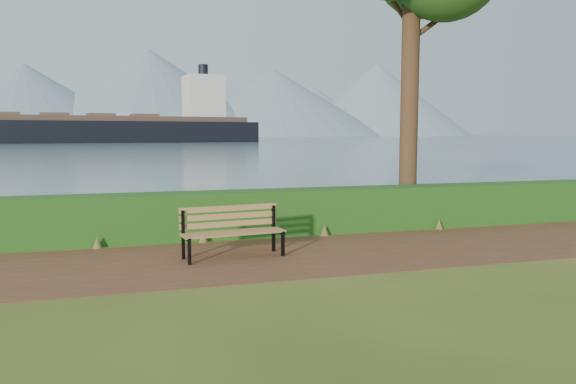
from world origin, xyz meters
name	(u,v)px	position (x,y,z in m)	size (l,w,h in m)	color
ground	(282,260)	(0.00, 0.00, 0.00)	(140.00, 140.00, 0.00)	#3C5016
path	(277,257)	(0.00, 0.30, 0.01)	(40.00, 3.40, 0.01)	#552C1D
hedge	(249,213)	(0.00, 2.60, 0.50)	(32.00, 0.85, 1.00)	#144112
water	(123,138)	(0.00, 260.00, 0.01)	(700.00, 510.00, 0.00)	#435E6D
mountains	(106,97)	(-9.17, 406.05, 27.70)	(585.00, 190.00, 70.00)	slate
bench	(232,228)	(-0.79, 0.53, 0.54)	(1.93, 0.76, 0.94)	black
cargo_ship	(123,129)	(-1.38, 131.02, 3.19)	(71.45, 20.92, 21.43)	black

